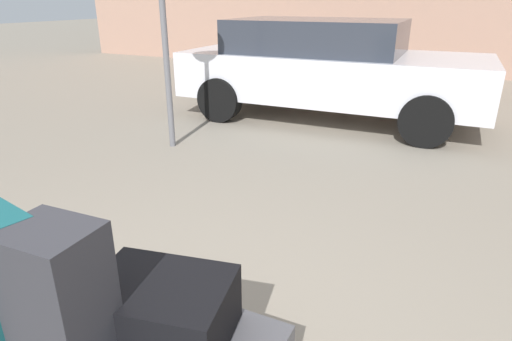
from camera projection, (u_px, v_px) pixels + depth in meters
The scene contains 4 objects.
suitcase_black_rear_right at pixel (162, 310), 1.81m from camera, with size 0.58×0.43×0.27m, color black.
suitcase_charcoal_stacked_top at pixel (61, 305), 1.56m from camera, with size 0.32×0.26×0.63m, color #2D2D33.
parked_car at pixel (328, 67), 6.32m from camera, with size 4.34×2.00×1.42m.
no_parking_sign at pixel (163, 17), 4.76m from camera, with size 0.49×0.14×2.43m.
Camera 1 is at (1.08, -1.06, 1.69)m, focal length 30.20 mm.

